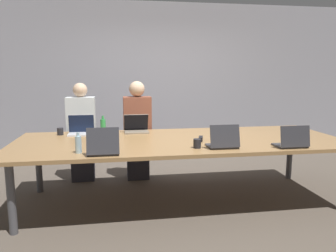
# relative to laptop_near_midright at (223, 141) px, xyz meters

# --- Properties ---
(ground_plane) EXTENTS (24.00, 24.00, 0.00)m
(ground_plane) POSITION_rel_laptop_near_midright_xyz_m (-0.36, 0.53, -0.84)
(ground_plane) COLOR brown
(curtain_wall) EXTENTS (12.00, 0.06, 2.80)m
(curtain_wall) POSITION_rel_laptop_near_midright_xyz_m (-0.36, 2.70, 0.56)
(curtain_wall) COLOR #9999A3
(curtain_wall) RESTS_ON ground_plane
(conference_table) EXTENTS (3.91, 1.53, 0.77)m
(conference_table) POSITION_rel_laptop_near_midright_xyz_m (-0.36, 0.53, -0.12)
(conference_table) COLOR #9E7547
(conference_table) RESTS_ON ground_plane
(laptop_near_midright) EXTENTS (0.32, 0.25, 0.25)m
(laptop_near_midright) POSITION_rel_laptop_near_midright_xyz_m (0.00, 0.00, 0.00)
(laptop_near_midright) COLOR #333338
(laptop_near_midright) RESTS_ON conference_table
(cup_near_midright) EXTENTS (0.08, 0.08, 0.10)m
(cup_near_midright) POSITION_rel_laptop_near_midright_xyz_m (-0.27, 0.04, -0.02)
(cup_near_midright) COLOR #232328
(cup_near_midright) RESTS_ON conference_table
(laptop_far_left) EXTENTS (0.33, 0.24, 0.25)m
(laptop_far_left) POSITION_rel_laptop_near_midright_xyz_m (-1.56, 1.06, -0.00)
(laptop_far_left) COLOR silver
(laptop_far_left) RESTS_ON conference_table
(person_far_left) EXTENTS (0.40, 0.24, 1.42)m
(person_far_left) POSITION_rel_laptop_near_midright_xyz_m (-1.61, 1.54, -0.15)
(person_far_left) COLOR #2D2D38
(person_far_left) RESTS_ON ground_plane
(cup_far_left) EXTENTS (0.08, 0.08, 0.09)m
(cup_far_left) POSITION_rel_laptop_near_midright_xyz_m (-1.83, 1.05, -0.03)
(cup_far_left) COLOR #232328
(cup_far_left) RESTS_ON conference_table
(bottle_far_left) EXTENTS (0.07, 0.07, 0.25)m
(bottle_far_left) POSITION_rel_laptop_near_midright_xyz_m (-1.28, 0.95, 0.03)
(bottle_far_left) COLOR green
(bottle_far_left) RESTS_ON conference_table
(laptop_far_midleft) EXTENTS (0.33, 0.25, 0.24)m
(laptop_far_midleft) POSITION_rel_laptop_near_midright_xyz_m (-0.85, 1.10, -0.00)
(laptop_far_midleft) COLOR gray
(laptop_far_midleft) RESTS_ON conference_table
(person_far_midleft) EXTENTS (0.40, 0.24, 1.44)m
(person_far_midleft) POSITION_rel_laptop_near_midright_xyz_m (-0.81, 1.48, -0.14)
(person_far_midleft) COLOR #2D2D38
(person_far_midleft) RESTS_ON ground_plane
(laptop_near_right) EXTENTS (0.32, 0.24, 0.24)m
(laptop_near_right) POSITION_rel_laptop_near_midright_xyz_m (0.74, -0.10, -0.00)
(laptop_near_right) COLOR #333338
(laptop_near_right) RESTS_ON conference_table
(laptop_near_left) EXTENTS (0.31, 0.27, 0.27)m
(laptop_near_left) POSITION_rel_laptop_near_midright_xyz_m (-1.25, -0.08, 0.00)
(laptop_near_left) COLOR #333338
(laptop_near_left) RESTS_ON conference_table
(bottle_near_left) EXTENTS (0.06, 0.06, 0.21)m
(bottle_near_left) POSITION_rel_laptop_near_midright_xyz_m (-1.49, 0.02, 0.02)
(bottle_near_left) COLOR #ADD1E0
(bottle_near_left) RESTS_ON conference_table
(stapler) EXTENTS (0.09, 0.16, 0.05)m
(stapler) POSITION_rel_laptop_near_midright_xyz_m (-0.14, 0.40, -0.05)
(stapler) COLOR black
(stapler) RESTS_ON conference_table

